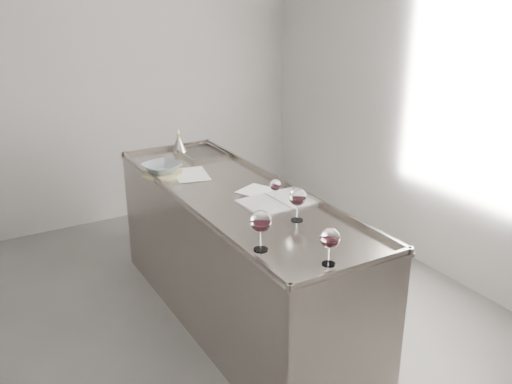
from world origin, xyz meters
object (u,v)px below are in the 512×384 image
wine_glass_right (298,197)px  notebook (279,202)px  wine_glass_small (275,186)px  wine_funnel (179,145)px  wine_glass_middle (330,239)px  ceramic_bowl (162,168)px  counter (237,258)px  wine_glass_left (261,222)px

wine_glass_right → notebook: 0.32m
wine_glass_small → wine_funnel: (-0.09, 1.31, -0.04)m
wine_glass_middle → ceramic_bowl: wine_glass_middle is taller
counter → wine_glass_right: 0.83m
ceramic_bowl → wine_glass_small: bearing=-63.0°
wine_glass_middle → wine_glass_small: (0.22, 0.85, -0.03)m
wine_glass_left → wine_funnel: size_ratio=1.15×
counter → wine_glass_small: (0.15, -0.23, 0.57)m
wine_glass_middle → ceramic_bowl: (-0.21, 1.68, -0.09)m
wine_glass_small → ceramic_bowl: bearing=117.0°
counter → wine_glass_middle: size_ratio=12.51×
wine_glass_small → ceramic_bowl: wine_glass_small is taller
counter → wine_funnel: wine_funnel is taller
counter → notebook: counter is taller
wine_glass_small → wine_glass_middle: bearing=-104.5°
wine_glass_middle → wine_glass_left: bearing=124.6°
wine_glass_left → notebook: (0.43, 0.51, -0.15)m
wine_glass_right → ceramic_bowl: size_ratio=0.79×
wine_glass_middle → wine_funnel: wine_glass_middle is taller
notebook → wine_funnel: size_ratio=2.46×
wine_glass_right → wine_funnel: wine_glass_right is taller
wine_glass_small → notebook: wine_glass_small is taller
wine_glass_left → ceramic_bowl: (-0.00, 1.38, -0.10)m
wine_glass_middle → notebook: wine_glass_middle is taller
counter → wine_glass_middle: wine_glass_middle is taller
wine_glass_right → notebook: wine_glass_right is taller
wine_glass_right → notebook: size_ratio=0.43×
wine_glass_small → wine_funnel: 1.32m
wine_glass_left → wine_glass_right: wine_glass_left is taller
counter → wine_funnel: size_ratio=12.77×
wine_glass_left → wine_glass_small: size_ratio=1.50×
wine_glass_small → wine_glass_left: bearing=-128.2°
wine_glass_left → counter: bearing=70.5°
wine_glass_small → wine_glass_right: bearing=-99.2°
wine_glass_right → notebook: bearing=79.0°
ceramic_bowl → wine_glass_left: bearing=-90.0°
counter → ceramic_bowl: 0.84m
counter → wine_glass_middle: bearing=-93.5°
wine_glass_left → notebook: 0.69m
wine_glass_left → wine_glass_right: bearing=30.7°
wine_funnel → counter: bearing=-93.1°
counter → wine_funnel: 1.20m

